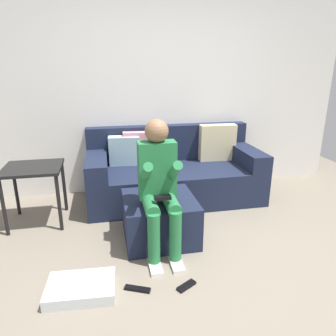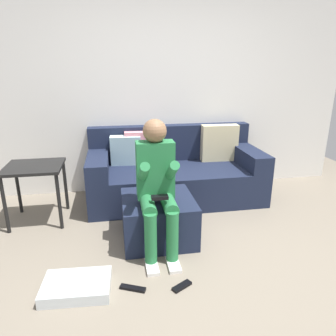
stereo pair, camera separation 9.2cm
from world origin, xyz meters
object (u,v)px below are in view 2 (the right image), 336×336
at_px(ottoman, 158,218).
at_px(remote_by_storage_bin, 133,288).
at_px(couch_sectional, 175,173).
at_px(remote_near_ottoman, 182,286).
at_px(person_seated, 157,182).
at_px(storage_bin, 77,286).
at_px(side_table, 35,174).

relative_size(ottoman, remote_by_storage_bin, 3.38).
bearing_deg(couch_sectional, remote_near_ottoman, -99.32).
xyz_separation_m(person_seated, storage_bin, (-0.68, -0.48, -0.60)).
height_order(ottoman, remote_by_storage_bin, ottoman).
xyz_separation_m(ottoman, remote_by_storage_bin, (-0.30, -0.72, -0.19)).
relative_size(person_seated, storage_bin, 2.39).
relative_size(storage_bin, remote_near_ottoman, 3.03).
height_order(storage_bin, remote_near_ottoman, storage_bin).
xyz_separation_m(side_table, remote_by_storage_bin, (0.91, -1.30, -0.52)).
distance_m(person_seated, side_table, 1.41).
height_order(person_seated, storage_bin, person_seated).
bearing_deg(couch_sectional, remote_by_storage_bin, -111.30).
xyz_separation_m(couch_sectional, remote_near_ottoman, (-0.28, -1.71, -0.31)).
bearing_deg(ottoman, person_seated, -100.14).
height_order(couch_sectional, ottoman, couch_sectional).
xyz_separation_m(ottoman, person_seated, (-0.03, -0.18, 0.44)).
bearing_deg(remote_near_ottoman, couch_sectional, 50.27).
height_order(couch_sectional, storage_bin, couch_sectional).
relative_size(ottoman, side_table, 1.08).
height_order(person_seated, remote_by_storage_bin, person_seated).
bearing_deg(person_seated, storage_bin, -144.60).
bearing_deg(side_table, ottoman, -25.67).
bearing_deg(side_table, person_seated, -32.99).
distance_m(storage_bin, side_table, 1.43).
relative_size(couch_sectional, side_table, 3.37).
height_order(couch_sectional, side_table, couch_sectional).
bearing_deg(storage_bin, couch_sectional, 56.70).
bearing_deg(person_seated, remote_by_storage_bin, -116.50).
height_order(ottoman, side_table, side_table).
distance_m(person_seated, storage_bin, 1.03).
bearing_deg(couch_sectional, ottoman, -110.27).
relative_size(person_seated, side_table, 1.89).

